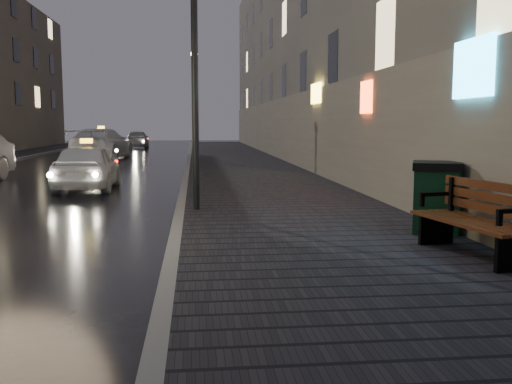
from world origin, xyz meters
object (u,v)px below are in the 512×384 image
lamp_near (194,48)px  bench (477,219)px  car_far (137,139)px  lamp_far (195,91)px  taxi_mid (102,144)px  taxi_far (100,142)px  trash_bin (436,197)px  taxi_near (87,166)px

lamp_near → bench: bearing=-51.1°
car_far → lamp_far: bearing=101.9°
taxi_mid → taxi_far: 7.63m
lamp_near → lamp_far: same height
lamp_near → taxi_mid: 20.42m
taxi_mid → car_far: bearing=-85.0°
lamp_far → bench: bearing=-79.6°
trash_bin → taxi_near: taxi_near is taller
bench → taxi_near: size_ratio=0.52×
lamp_near → taxi_far: lamp_near is taller
lamp_far → taxi_far: (-6.35, 11.13, -2.76)m
taxi_mid → taxi_far: size_ratio=1.09×
bench → taxi_far: 33.41m
bench → taxi_mid: 25.88m
taxi_near → car_far: bearing=-88.6°
bench → car_far: (-8.27, 37.75, 0.05)m
taxi_far → lamp_near: bearing=-75.4°
taxi_near → taxi_far: (-3.16, 21.90, 0.04)m
lamp_near → lamp_far: (0.00, 16.00, 0.00)m
car_far → lamp_near: bearing=94.9°
bench → trash_bin: 1.72m
lamp_far → trash_bin: size_ratio=4.49×
trash_bin → taxi_near: size_ratio=0.29×
trash_bin → bench: bearing=-72.7°
car_far → bench: bearing=99.5°
taxi_near → car_far: (-1.29, 27.81, 0.03)m
car_far → taxi_near: bearing=89.8°
taxi_mid → car_far: size_ratio=1.37×
trash_bin → taxi_mid: 24.34m
trash_bin → taxi_far: bearing=131.2°
taxi_far → trash_bin: bearing=-69.7°
taxi_mid → taxi_far: (-1.30, 7.52, -0.10)m
lamp_far → trash_bin: lamp_far is taller
taxi_near → taxi_mid: taxi_mid is taller
lamp_near → lamp_far: size_ratio=1.00×
lamp_near → bench: size_ratio=2.52×
lamp_far → taxi_mid: bearing=144.4°
taxi_near → taxi_mid: 14.50m
taxi_mid → lamp_far: bearing=151.9°
lamp_far → car_far: bearing=104.7°
trash_bin → taxi_near: (-7.14, 8.23, -0.06)m
lamp_near → car_far: 33.46m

